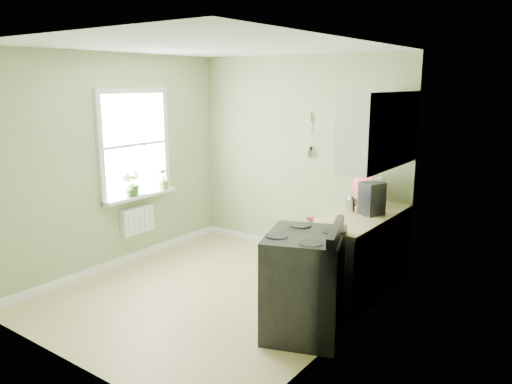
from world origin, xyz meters
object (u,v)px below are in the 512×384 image
Objects in this scene: kettle at (350,204)px; stove at (305,283)px; coffee_maker at (372,199)px; stand_mixer at (377,193)px.

stove is at bearing -83.71° from kettle.
kettle is at bearing -172.33° from coffee_maker.
kettle is 0.25m from coffee_maker.
coffee_maker is (0.11, -0.43, 0.02)m from stand_mixer.
stand_mixer is at bearing 75.39° from kettle.
stand_mixer is 0.98× the size of coffee_maker.
kettle is (-0.13, 1.22, 0.50)m from stove.
coffee_maker is at bearing 85.40° from stove.
stand_mixer is at bearing 90.47° from stove.
stove is 3.14× the size of stand_mixer.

